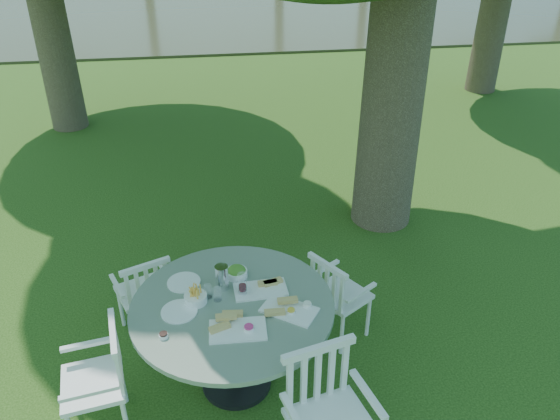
# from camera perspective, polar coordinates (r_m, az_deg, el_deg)

# --- Properties ---
(ground) EXTENTS (140.00, 140.00, 0.00)m
(ground) POSITION_cam_1_polar(r_m,az_deg,el_deg) (5.51, 0.30, -8.70)
(ground) COLOR #17370B
(ground) RESTS_ON ground
(table) EXTENTS (1.51, 1.51, 0.84)m
(table) POSITION_cam_1_polar(r_m,az_deg,el_deg) (4.20, -4.91, -11.24)
(table) COLOR black
(table) RESTS_ON ground
(chair_ne) EXTENTS (0.58, 0.59, 0.86)m
(chair_ne) POSITION_cam_1_polar(r_m,az_deg,el_deg) (4.74, 5.70, -8.60)
(chair_ne) COLOR white
(chair_ne) RESTS_ON ground
(chair_nw) EXTENTS (0.55, 0.53, 0.84)m
(chair_nw) POSITION_cam_1_polar(r_m,az_deg,el_deg) (4.89, -13.84, -8.24)
(chair_nw) COLOR white
(chair_nw) RESTS_ON ground
(chair_sw) EXTENTS (0.51, 0.53, 0.92)m
(chair_sw) POSITION_cam_1_polar(r_m,az_deg,el_deg) (4.19, -17.85, -15.99)
(chair_sw) COLOR white
(chair_sw) RESTS_ON ground
(chair_se) EXTENTS (0.61, 0.59, 1.01)m
(chair_se) POSITION_cam_1_polar(r_m,az_deg,el_deg) (3.77, 4.72, -19.71)
(chair_se) COLOR white
(chair_se) RESTS_ON ground
(tableware) EXTENTS (1.15, 0.85, 0.20)m
(tableware) POSITION_cam_1_polar(r_m,az_deg,el_deg) (4.13, -5.31, -8.78)
(tableware) COLOR white
(tableware) RESTS_ON table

